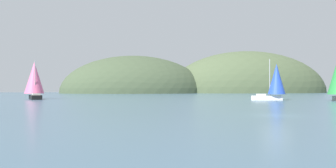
# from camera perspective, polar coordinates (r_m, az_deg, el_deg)

# --- Properties ---
(ground_plane) EXTENTS (360.00, 360.00, 0.00)m
(ground_plane) POSITION_cam_1_polar(r_m,az_deg,el_deg) (30.84, 16.58, -4.74)
(ground_plane) COLOR #426075
(headland_center) EXTENTS (65.09, 44.00, 33.30)m
(headland_center) POSITION_cam_1_polar(r_m,az_deg,el_deg) (163.18, -5.26, -1.43)
(headland_center) COLOR #425138
(headland_center) RESTS_ON ground_plane
(headland_right) EXTENTS (78.40, 44.00, 39.73)m
(headland_right) POSITION_cam_1_polar(r_m,az_deg,el_deg) (178.42, 12.56, -1.35)
(headland_right) COLOR #4C5B3D
(headland_right) RESTS_ON ground_plane
(sailboat_pink_spinnaker) EXTENTS (4.71, 7.61, 7.79)m
(sailboat_pink_spinnaker) POSITION_cam_1_polar(r_m,az_deg,el_deg) (78.25, -20.19, 0.67)
(sailboat_pink_spinnaker) COLOR black
(sailboat_pink_spinnaker) RESTS_ON ground_plane
(sailboat_blue_spinnaker) EXTENTS (6.52, 4.87, 7.58)m
(sailboat_blue_spinnaker) POSITION_cam_1_polar(r_m,az_deg,el_deg) (69.53, 16.45, 0.38)
(sailboat_blue_spinnaker) COLOR white
(sailboat_blue_spinnaker) RESTS_ON ground_plane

